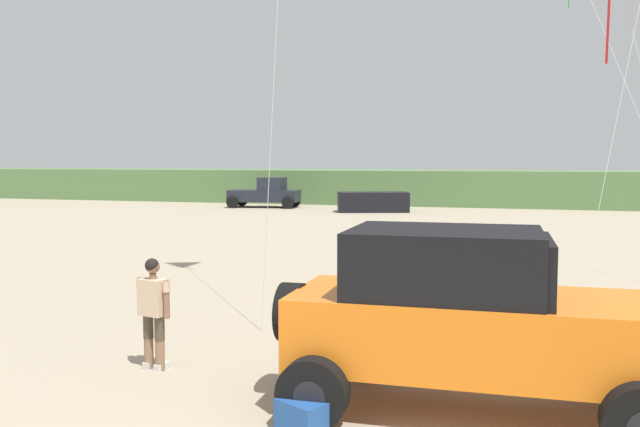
% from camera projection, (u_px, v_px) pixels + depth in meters
% --- Properties ---
extents(dune_ridge, '(90.00, 8.25, 2.39)m').
position_uv_depth(dune_ridge, '(458.00, 187.00, 48.02)').
color(dune_ridge, '#567A47').
rests_on(dune_ridge, ground_plane).
extents(jeep, '(4.89, 2.50, 2.26)m').
position_uv_depth(jeep, '(467.00, 316.00, 8.23)').
color(jeep, orange).
rests_on(jeep, ground_plane).
extents(person_watching, '(0.61, 0.37, 1.67)m').
position_uv_depth(person_watching, '(154.00, 307.00, 9.90)').
color(person_watching, '#8C664C').
rests_on(person_watching, ground_plane).
extents(cooler_box, '(0.66, 0.58, 0.38)m').
position_uv_depth(cooler_box, '(302.00, 417.00, 7.63)').
color(cooler_box, '#23519E').
rests_on(cooler_box, ground_plane).
extents(distant_pickup, '(4.79, 2.86, 1.98)m').
position_uv_depth(distant_pickup, '(266.00, 193.00, 44.27)').
color(distant_pickup, '#1E232D').
rests_on(distant_pickup, ground_plane).
extents(distant_sedan, '(4.52, 2.96, 1.20)m').
position_uv_depth(distant_sedan, '(373.00, 202.00, 40.36)').
color(distant_sedan, black).
rests_on(distant_sedan, ground_plane).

